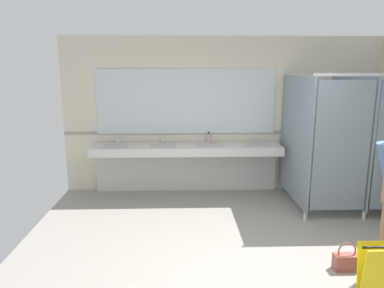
# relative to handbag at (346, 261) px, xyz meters

# --- Properties ---
(ground_plane) EXTENTS (5.84, 6.08, 0.10)m
(ground_plane) POSITION_rel_handbag_xyz_m (-0.94, 0.02, -0.15)
(ground_plane) COLOR gray
(wall_back) EXTENTS (5.84, 0.12, 2.71)m
(wall_back) POSITION_rel_handbag_xyz_m (-0.94, 2.82, 1.25)
(wall_back) COLOR beige
(wall_back) RESTS_ON ground_plane
(wall_back_tile_band) EXTENTS (5.84, 0.01, 0.06)m
(wall_back_tile_band) POSITION_rel_handbag_xyz_m (-0.94, 2.76, 0.95)
(wall_back_tile_band) COLOR #9E937F
(wall_back_tile_band) RESTS_ON wall_back
(vanity_counter) EXTENTS (3.21, 0.58, 1.00)m
(vanity_counter) POSITION_rel_handbag_xyz_m (-1.71, 2.54, 0.55)
(vanity_counter) COLOR silver
(vanity_counter) RESTS_ON ground_plane
(mirror_panel) EXTENTS (3.11, 0.02, 1.12)m
(mirror_panel) POSITION_rel_handbag_xyz_m (-1.71, 2.75, 1.50)
(mirror_panel) COLOR silver
(mirror_panel) RESTS_ON wall_back
(bathroom_stalls) EXTENTS (1.80, 1.49, 2.11)m
(bathroom_stalls) POSITION_rel_handbag_xyz_m (0.87, 1.81, 1.00)
(bathroom_stalls) COLOR gray
(bathroom_stalls) RESTS_ON ground_plane
(handbag) EXTENTS (0.27, 0.12, 0.32)m
(handbag) POSITION_rel_handbag_xyz_m (0.00, 0.00, 0.00)
(handbag) COLOR #934C42
(handbag) RESTS_ON ground_plane
(soap_dispenser) EXTENTS (0.07, 0.07, 0.19)m
(soap_dispenser) POSITION_rel_handbag_xyz_m (-1.32, 2.63, 0.87)
(soap_dispenser) COLOR #D899B2
(soap_dispenser) RESTS_ON vanity_counter
(wet_floor_sign) EXTENTS (0.28, 0.19, 0.59)m
(wet_floor_sign) POSITION_rel_handbag_xyz_m (-0.02, -0.58, 0.20)
(wet_floor_sign) COLOR yellow
(wet_floor_sign) RESTS_ON ground_plane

